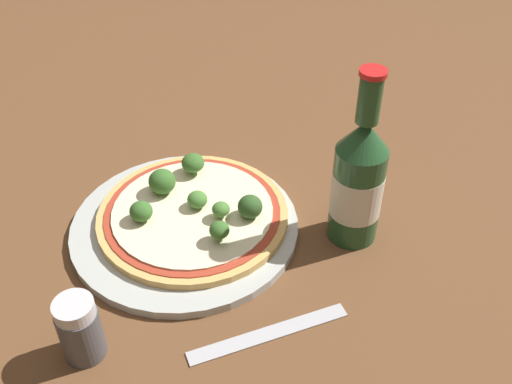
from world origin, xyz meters
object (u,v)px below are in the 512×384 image
Objects in this scene: pizza at (193,214)px; fork at (269,333)px; beer_bottle at (358,181)px; pepper_shaker at (80,329)px.

pizza reaches higher than fork.
beer_bottle reaches higher than fork.
fork is at bearing 3.07° from pizza.
pepper_shaker is 0.42× the size of fork.
pizza is at bearing -120.00° from beer_bottle.
pizza is 3.15× the size of pepper_shaker.
beer_bottle reaches higher than pizza.
pizza is 0.22m from pepper_shaker.
beer_bottle is 3.00× the size of pepper_shaker.
pizza is 0.21m from beer_bottle.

